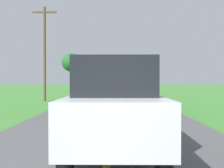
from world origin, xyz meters
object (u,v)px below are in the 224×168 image
Objects in this scene: banana_truck_far at (115,81)px; roadside_tree_mid_right at (72,63)px; utility_pole_roadside at (45,51)px; following_car at (114,105)px; banana_truck_near at (116,83)px.

roadside_tree_mid_right is at bearing 127.13° from banana_truck_far.
utility_pole_roadside is 1.75× the size of following_car.
utility_pole_roadside is at bearing 110.87° from following_car.
banana_truck_near is 0.81× the size of utility_pole_roadside.
roadside_tree_mid_right is (-0.65, 16.61, 0.24)m from utility_pole_roadside.
following_car is (5.97, -30.57, -3.03)m from roadside_tree_mid_right.
roadside_tree_mid_right reaches higher than banana_truck_near.
utility_pole_roadside reaches higher than banana_truck_near.
banana_truck_far is 10.40m from roadside_tree_mid_right.
following_car is (-0.09, -8.00, -0.39)m from banana_truck_near.
following_car is (5.32, -13.95, -2.79)m from utility_pole_roadside.
roadside_tree_mid_right is at bearing 92.25° from utility_pole_roadside.
banana_truck_near reaches higher than following_car.
roadside_tree_mid_right is at bearing 105.03° from banana_truck_near.
utility_pole_roadside reaches higher than roadside_tree_mid_right.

